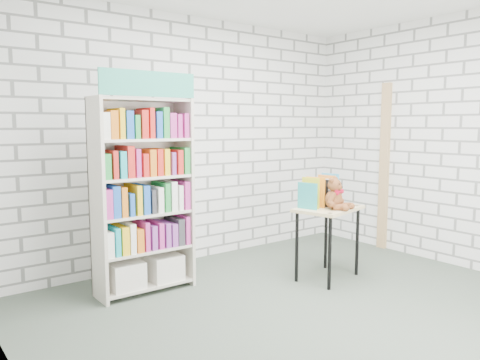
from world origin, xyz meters
TOP-DOWN VIEW (x-y plane):
  - ground at (0.00, 0.00)m, footprint 4.50×4.50m
  - room_shell at (0.00, 0.00)m, footprint 4.52×4.02m
  - bookshelf at (-0.91, 1.36)m, footprint 0.92×0.36m
  - display_table at (0.75, 0.55)m, footprint 0.78×0.62m
  - table_books at (0.73, 0.66)m, footprint 0.52×0.32m
  - teddy_bear at (0.73, 0.44)m, footprint 0.29×0.29m
  - door_trim at (2.23, 0.95)m, footprint 0.05×0.12m

SIDE VIEW (x-z plane):
  - ground at x=0.00m, z-range 0.00..0.00m
  - display_table at x=0.75m, z-range 0.27..1.02m
  - teddy_bear at x=0.73m, z-range 0.71..1.03m
  - table_books at x=0.73m, z-range 0.75..1.03m
  - bookshelf at x=-0.91m, z-range -0.09..1.96m
  - door_trim at x=2.23m, z-range 0.00..2.10m
  - room_shell at x=0.00m, z-range 0.38..3.19m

